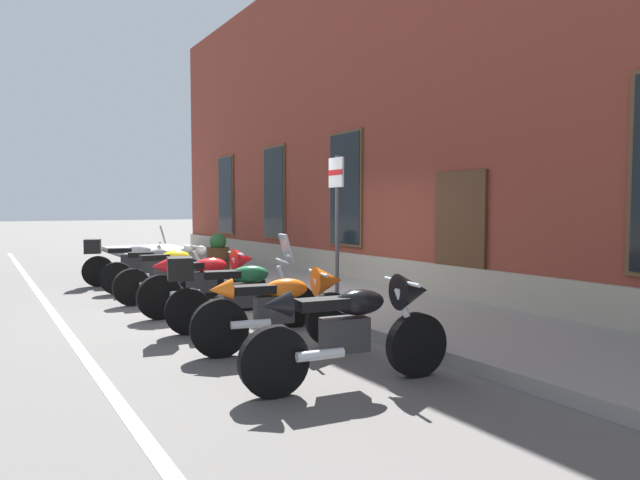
# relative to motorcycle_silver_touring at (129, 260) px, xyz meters

# --- Properties ---
(ground_plane) EXTENTS (140.00, 140.00, 0.00)m
(ground_plane) POSITION_rel_motorcycle_silver_touring_xyz_m (4.04, 1.42, -0.54)
(ground_plane) COLOR #565451
(sidewalk) EXTENTS (29.63, 2.71, 0.15)m
(sidewalk) POSITION_rel_motorcycle_silver_touring_xyz_m (4.04, 2.77, -0.47)
(sidewalk) COLOR gray
(sidewalk) RESTS_ON ground_plane
(lane_stripe) EXTENTS (29.63, 0.12, 0.01)m
(lane_stripe) POSITION_rel_motorcycle_silver_touring_xyz_m (4.04, -1.78, -0.54)
(lane_stripe) COLOR silver
(lane_stripe) RESTS_ON ground_plane
(brick_pub_facade) EXTENTS (23.63, 5.92, 7.56)m
(brick_pub_facade) POSITION_rel_motorcycle_silver_touring_xyz_m (4.04, 7.03, 3.23)
(brick_pub_facade) COLOR brown
(brick_pub_facade) RESTS_ON ground_plane
(motorcycle_silver_touring) EXTENTS (0.87, 2.07, 1.30)m
(motorcycle_silver_touring) POSITION_rel_motorcycle_silver_touring_xyz_m (0.00, 0.00, 0.00)
(motorcycle_silver_touring) COLOR black
(motorcycle_silver_touring) RESTS_ON ground_plane
(motorcycle_grey_naked) EXTENTS (0.79, 2.05, 0.94)m
(motorcycle_grey_naked) POSITION_rel_motorcycle_silver_touring_xyz_m (1.36, 0.23, -0.07)
(motorcycle_grey_naked) COLOR black
(motorcycle_grey_naked) RESTS_ON ground_plane
(motorcycle_yellow_naked) EXTENTS (0.62, 2.00, 0.99)m
(motorcycle_yellow_naked) POSITION_rel_motorcycle_silver_touring_xyz_m (2.59, 0.15, -0.05)
(motorcycle_yellow_naked) COLOR black
(motorcycle_yellow_naked) RESTS_ON ground_plane
(motorcycle_red_sport) EXTENTS (0.62, 2.10, 1.03)m
(motorcycle_red_sport) POSITION_rel_motorcycle_silver_touring_xyz_m (4.02, 0.32, 0.02)
(motorcycle_red_sport) COLOR black
(motorcycle_red_sport) RESTS_ON ground_plane
(motorcycle_green_touring) EXTENTS (0.84, 2.06, 1.32)m
(motorcycle_green_touring) POSITION_rel_motorcycle_silver_touring_xyz_m (5.35, 0.17, 0.01)
(motorcycle_green_touring) COLOR black
(motorcycle_green_touring) RESTS_ON ground_plane
(motorcycle_orange_sport) EXTENTS (0.70, 2.00, 0.99)m
(motorcycle_orange_sport) POSITION_rel_motorcycle_silver_touring_xyz_m (6.62, 0.25, 0.00)
(motorcycle_orange_sport) COLOR black
(motorcycle_orange_sport) RESTS_ON ground_plane
(motorcycle_black_sport) EXTENTS (0.64, 2.13, 1.05)m
(motorcycle_black_sport) POSITION_rel_motorcycle_silver_touring_xyz_m (8.08, 0.25, 0.02)
(motorcycle_black_sport) COLOR black
(motorcycle_black_sport) RESTS_ON ground_plane
(parking_sign) EXTENTS (0.36, 0.07, 2.31)m
(parking_sign) POSITION_rel_motorcycle_silver_touring_xyz_m (5.46, 1.78, 1.11)
(parking_sign) COLOR #4C4C51
(parking_sign) RESTS_ON sidewalk
(barrel_planter) EXTENTS (0.57, 0.57, 0.92)m
(barrel_planter) POSITION_rel_motorcycle_silver_touring_xyz_m (-0.14, 2.12, 0.01)
(barrel_planter) COLOR brown
(barrel_planter) RESTS_ON sidewalk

